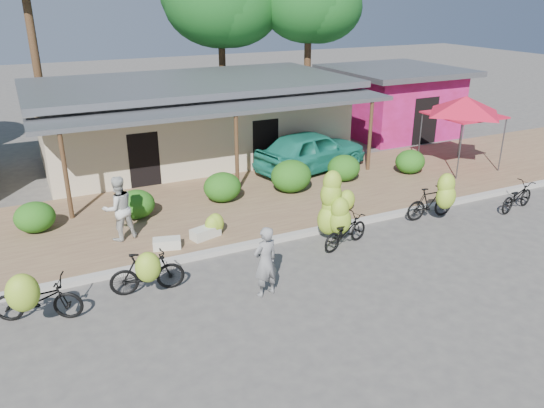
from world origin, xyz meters
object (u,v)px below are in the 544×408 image
Objects in this scene: tree_near_right at (305,1)px; bike_center at (338,217)px; sack_near at (205,232)px; teal_van at (311,151)px; bystander at (119,208)px; sack_far at (167,243)px; bike_far_left at (35,298)px; bike_far_right at (517,197)px; red_canopy at (465,106)px; bike_right at (435,199)px; vendor at (265,262)px; bike_left at (147,271)px.

tree_near_right is 3.85× the size of bike_center.
sack_near is 7.13m from teal_van.
bystander is 8.59m from teal_van.
sack_far is 8.23m from teal_van.
bike_far_left is 7.97m from bike_center.
teal_van is (10.43, 6.36, 0.32)m from bike_far_left.
sack_far is at bearing 66.73° from bike_far_right.
red_canopy is at bearing 9.39° from sack_near.
bike_right is 5.90m from teal_van.
bike_right is 0.95× the size of bike_far_right.
bike_right is at bearing -140.99° from red_canopy.
sack_near is at bearing 64.47° from bike_far_right.
red_canopy reaches higher than teal_van.
bike_far_right is at bearing -10.24° from sack_far.
sack_far is (-8.11, 1.52, -0.46)m from bike_right.
vendor is 0.37× the size of teal_van.
sack_near is at bearing 9.38° from sack_far.
bike_far_right is at bearing -88.54° from tree_near_right.
bike_center is at bearing -155.61° from red_canopy.
tree_near_right reaches higher than sack_near.
bike_far_right is at bearing -108.73° from red_canopy.
red_canopy is at bearing -125.14° from teal_van.
tree_near_right is 2.33× the size of red_canopy.
bike_right is at bearing -106.94° from bike_center.
bike_far_left is at bearing 77.25° from bike_far_right.
sack_near is (2.18, 2.18, -0.34)m from bike_left.
red_canopy reaches higher than bystander.
vendor is (0.31, -3.39, 0.60)m from sack_near.
bike_far_left is 4.07m from bystander.
bike_center reaches higher than sack_near.
bike_left is at bearing -66.55° from bike_far_left.
bike_left is 12.15m from bike_far_right.
sack_near is at bearing 78.60° from bike_right.
bike_left reaches higher than sack_far.
sack_far is (0.99, 1.98, -0.35)m from bike_left.
bystander reaches higher than teal_van.
bike_left is at bearing 114.50° from teal_van.
vendor reaches higher than bike_far_left.
bystander is at bearing -71.45° from vendor.
tree_near_right is 19.07m from bike_left.
sack_near is at bearing -42.66° from bike_far_left.
teal_van is at bearing -137.71° from vendor.
vendor reaches higher than bike_far_right.
tree_near_right reaches higher than red_canopy.
bike_center is at bearing -27.78° from sack_near.
teal_van reaches higher than sack_far.
red_canopy reaches higher than sack_far.
bike_far_right reaches higher than sack_far.
teal_van is at bearing 31.38° from sack_far.
bike_left is at bearing -130.39° from tree_near_right.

